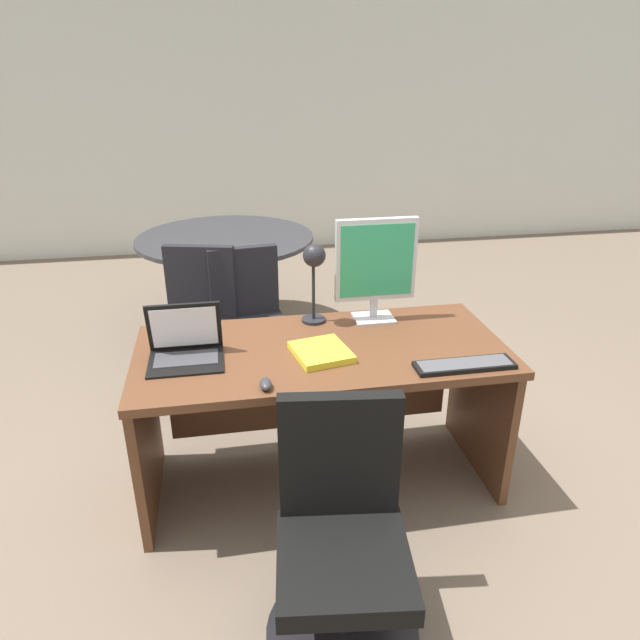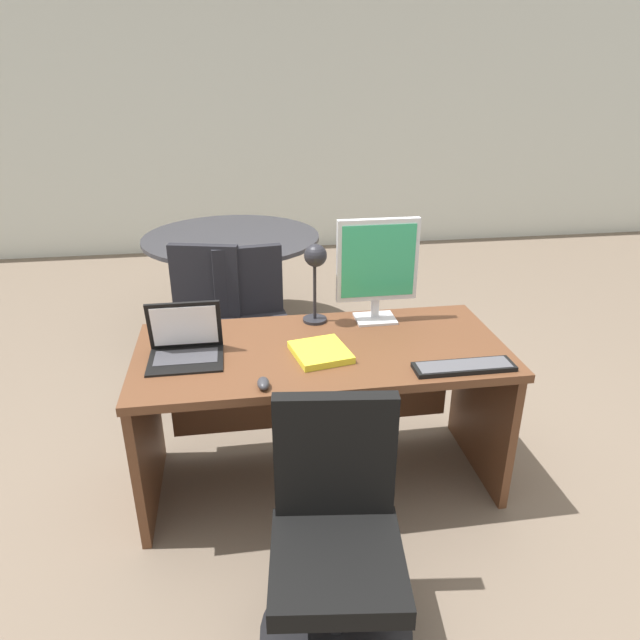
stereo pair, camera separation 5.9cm
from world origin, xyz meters
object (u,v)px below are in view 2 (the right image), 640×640
object	(u,v)px
office_chair	(336,552)
meeting_chair_near	(203,337)
mouse	(263,383)
desk_lamp	(315,266)
laptop	(185,340)
keyboard	(464,367)
book	(320,352)
meeting_table	(233,260)
meeting_chair_far	(255,335)
monitor	(377,264)
desk	(320,383)

from	to	relation	value
office_chair	meeting_chair_near	size ratio (longest dim) A/B	0.98
mouse	desk_lamp	xyz separation A→B (m)	(0.30, 0.59, 0.28)
laptop	keyboard	xyz separation A→B (m)	(1.17, -0.31, -0.06)
mouse	book	size ratio (longest dim) A/B	0.30
desk_lamp	office_chair	size ratio (longest dim) A/B	0.45
book	meeting_chair_near	size ratio (longest dim) A/B	0.32
meeting_table	meeting_chair_near	xyz separation A→B (m)	(-0.21, -0.86, -0.23)
meeting_chair_far	keyboard	bearing A→B (deg)	-56.77
desk_lamp	meeting_chair_near	bearing A→B (deg)	129.55
monitor	laptop	xyz separation A→B (m)	(-0.92, -0.25, -0.22)
book	meeting_chair_far	world-z (taller)	meeting_chair_far
laptop	mouse	xyz separation A→B (m)	(0.32, -0.33, -0.06)
laptop	desk	bearing A→B (deg)	3.07
monitor	meeting_chair_near	distance (m)	1.37
desk_lamp	meeting_chair_near	size ratio (longest dim) A/B	0.44
office_chair	meeting_chair_far	distance (m)	1.82
office_chair	book	bearing A→B (deg)	85.60
meeting_table	meeting_chair_far	size ratio (longest dim) A/B	1.45
meeting_table	meeting_chair_far	bearing A→B (deg)	-82.66
monitor	desk_lamp	xyz separation A→B (m)	(-0.30, 0.01, 0.00)
monitor	laptop	bearing A→B (deg)	-164.80
mouse	meeting_table	distance (m)	2.20
laptop	meeting_chair_near	xyz separation A→B (m)	(0.00, 1.00, -0.47)
laptop	meeting_chair_near	distance (m)	1.10
desk	office_chair	distance (m)	0.89
monitor	meeting_chair_near	size ratio (longest dim) A/B	0.56
laptop	meeting_table	xyz separation A→B (m)	(0.22, 1.86, -0.24)
keyboard	book	bearing A→B (deg)	159.64
mouse	desk_lamp	world-z (taller)	desk_lamp
mouse	meeting_chair_far	size ratio (longest dim) A/B	0.10
keyboard	laptop	bearing A→B (deg)	165.24
mouse	laptop	bearing A→B (deg)	133.88
monitor	meeting_table	distance (m)	1.81
laptop	keyboard	size ratio (longest dim) A/B	0.74
laptop	desk_lamp	xyz separation A→B (m)	(0.62, 0.26, 0.22)
keyboard	monitor	bearing A→B (deg)	114.08
monitor	book	world-z (taller)	monitor
monitor	meeting_table	bearing A→B (deg)	113.70
desk	laptop	size ratio (longest dim) A/B	5.25
book	meeting_table	distance (m)	1.99
desk_lamp	desk	bearing A→B (deg)	-93.40
desk_lamp	meeting_table	size ratio (longest dim) A/B	0.31
desk	desk_lamp	world-z (taller)	desk_lamp
laptop	office_chair	bearing A→B (deg)	-57.36
meeting_chair_near	meeting_chair_far	distance (m)	0.33
desk	meeting_table	size ratio (longest dim) A/B	1.29
keyboard	mouse	distance (m)	0.85
meeting_chair_far	desk	bearing A→B (deg)	-73.76
laptop	book	bearing A→B (deg)	-8.93
monitor	desk_lamp	distance (m)	0.30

